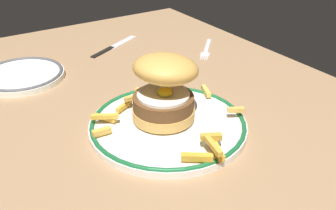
{
  "coord_description": "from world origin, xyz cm",
  "views": [
    {
      "loc": [
        45.44,
        -28.54,
        35.83
      ],
      "look_at": [
        -1.06,
        1.45,
        4.6
      ],
      "focal_mm": 41.16,
      "sensor_mm": 36.0,
      "label": 1
    }
  ],
  "objects_px": {
    "side_plate": "(22,75)",
    "knife": "(111,47)",
    "dinner_plate": "(168,124)",
    "fork": "(206,49)",
    "burger": "(165,87)"
  },
  "relations": [
    {
      "from": "dinner_plate",
      "to": "side_plate",
      "type": "height_order",
      "value": "same"
    },
    {
      "from": "fork",
      "to": "burger",
      "type": "bearing_deg",
      "value": -49.19
    },
    {
      "from": "knife",
      "to": "side_plate",
      "type": "bearing_deg",
      "value": -75.79
    },
    {
      "from": "side_plate",
      "to": "fork",
      "type": "height_order",
      "value": "side_plate"
    },
    {
      "from": "side_plate",
      "to": "knife",
      "type": "distance_m",
      "value": 0.25
    },
    {
      "from": "dinner_plate",
      "to": "knife",
      "type": "height_order",
      "value": "dinner_plate"
    },
    {
      "from": "side_plate",
      "to": "fork",
      "type": "distance_m",
      "value": 0.45
    },
    {
      "from": "fork",
      "to": "side_plate",
      "type": "bearing_deg",
      "value": -100.38
    },
    {
      "from": "dinner_plate",
      "to": "fork",
      "type": "bearing_deg",
      "value": 132.29
    },
    {
      "from": "fork",
      "to": "knife",
      "type": "relative_size",
      "value": 0.68
    },
    {
      "from": "dinner_plate",
      "to": "burger",
      "type": "bearing_deg",
      "value": 166.35
    },
    {
      "from": "burger",
      "to": "fork",
      "type": "height_order",
      "value": "burger"
    },
    {
      "from": "fork",
      "to": "knife",
      "type": "height_order",
      "value": "knife"
    },
    {
      "from": "dinner_plate",
      "to": "side_plate",
      "type": "relative_size",
      "value": 1.5
    },
    {
      "from": "dinner_plate",
      "to": "knife",
      "type": "relative_size",
      "value": 1.61
    }
  ]
}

